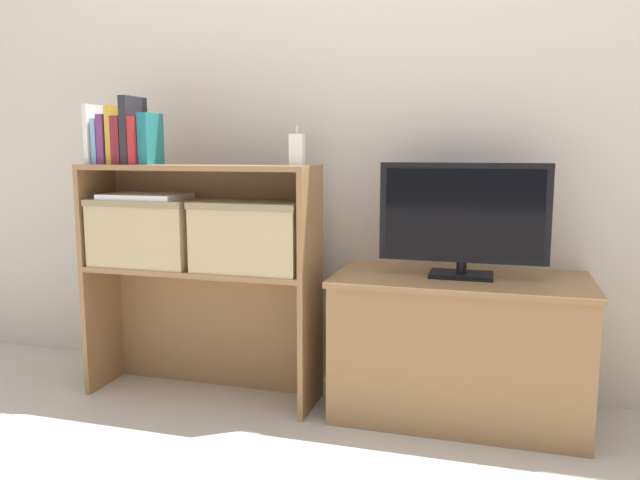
% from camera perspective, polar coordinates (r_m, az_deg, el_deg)
% --- Properties ---
extents(ground_plane, '(16.00, 16.00, 0.00)m').
position_cam_1_polar(ground_plane, '(2.31, -0.95, -16.40)').
color(ground_plane, '#BCB2A3').
extents(wall_back, '(10.00, 0.05, 2.40)m').
position_cam_1_polar(wall_back, '(2.57, 2.22, 13.54)').
color(wall_back, beige).
rests_on(wall_back, ground_plane).
extents(tv_stand, '(0.90, 0.46, 0.52)m').
position_cam_1_polar(tv_stand, '(2.34, 12.57, -9.49)').
color(tv_stand, olive).
rests_on(tv_stand, ground_plane).
extents(tv, '(0.59, 0.14, 0.40)m').
position_cam_1_polar(tv, '(2.24, 12.95, 2.09)').
color(tv, black).
rests_on(tv, tv_stand).
extents(bookshelf_lower_tier, '(0.91, 0.26, 0.52)m').
position_cam_1_polar(bookshelf_lower_tier, '(2.54, -10.16, -6.59)').
color(bookshelf_lower_tier, olive).
rests_on(bookshelf_lower_tier, ground_plane).
extents(bookshelf_upper_tier, '(0.91, 0.26, 0.39)m').
position_cam_1_polar(bookshelf_upper_tier, '(2.46, -10.47, 3.55)').
color(bookshelf_upper_tier, olive).
rests_on(bookshelf_upper_tier, bookshelf_lower_tier).
extents(book_ivory, '(0.02, 0.14, 0.23)m').
position_cam_1_polar(book_ivory, '(2.60, -19.76, 9.05)').
color(book_ivory, silver).
rests_on(book_ivory, bookshelf_upper_tier).
extents(book_skyblue, '(0.02, 0.12, 0.17)m').
position_cam_1_polar(book_skyblue, '(2.58, -19.26, 8.49)').
color(book_skyblue, '#709ECC').
rests_on(book_skyblue, bookshelf_upper_tier).
extents(book_plum, '(0.03, 0.13, 0.19)m').
position_cam_1_polar(book_plum, '(2.56, -18.68, 8.69)').
color(book_plum, '#6B2D66').
rests_on(book_plum, bookshelf_upper_tier).
extents(book_mustard, '(0.02, 0.12, 0.22)m').
position_cam_1_polar(book_mustard, '(2.55, -18.09, 9.10)').
color(book_mustard, gold).
rests_on(book_mustard, bookshelf_upper_tier).
extents(book_maroon, '(0.04, 0.14, 0.18)m').
position_cam_1_polar(book_maroon, '(2.53, -17.42, 8.68)').
color(book_maroon, maroon).
rests_on(book_maroon, bookshelf_upper_tier).
extents(book_charcoal, '(0.03, 0.15, 0.25)m').
position_cam_1_polar(book_charcoal, '(2.51, -16.66, 9.56)').
color(book_charcoal, '#232328').
rests_on(book_charcoal, bookshelf_upper_tier).
extents(book_crimson, '(0.03, 0.16, 0.18)m').
position_cam_1_polar(book_crimson, '(2.49, -15.95, 8.72)').
color(book_crimson, '#B22328').
rests_on(book_crimson, bookshelf_upper_tier).
extents(book_teal, '(0.04, 0.12, 0.19)m').
position_cam_1_polar(book_teal, '(2.47, -15.22, 8.91)').
color(book_teal, '#1E7075').
rests_on(book_teal, bookshelf_upper_tier).
extents(baby_monitor, '(0.05, 0.03, 0.14)m').
position_cam_1_polar(baby_monitor, '(2.25, -2.12, 8.27)').
color(baby_monitor, white).
rests_on(baby_monitor, bookshelf_upper_tier).
extents(storage_basket_left, '(0.41, 0.23, 0.26)m').
position_cam_1_polar(storage_basket_left, '(2.52, -15.53, 0.95)').
color(storage_basket_left, tan).
rests_on(storage_basket_left, bookshelf_lower_tier).
extents(storage_basket_right, '(0.41, 0.23, 0.26)m').
position_cam_1_polar(storage_basket_right, '(2.32, -6.36, 0.60)').
color(storage_basket_right, tan).
rests_on(storage_basket_right, bookshelf_lower_tier).
extents(laptop, '(0.31, 0.21, 0.02)m').
position_cam_1_polar(laptop, '(2.50, -15.65, 3.88)').
color(laptop, white).
rests_on(laptop, storage_basket_left).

